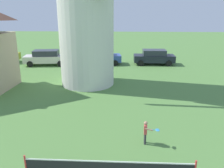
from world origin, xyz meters
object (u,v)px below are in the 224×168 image
Objects in this scene: player_far at (146,131)px; parked_car_cream at (46,57)px; parked_car_black at (154,57)px; parked_car_blue at (101,57)px.

parked_car_cream is at bearing 121.68° from player_far.
parked_car_cream is 11.34m from parked_car_black.
player_far is at bearing -98.11° from parked_car_black.
parked_car_black is at bearing 4.26° from parked_car_cream.
parked_car_black is (5.62, 0.25, 0.00)m from parked_car_blue.
parked_car_blue and parked_car_black have the same top height.
player_far is at bearing -58.32° from parked_car_cream.
player_far is 17.31m from parked_car_cream.
parked_car_cream and parked_car_blue have the same top height.
parked_car_black is (11.31, 0.84, -0.00)m from parked_car_cream.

